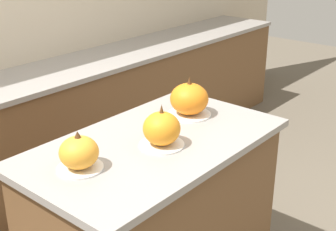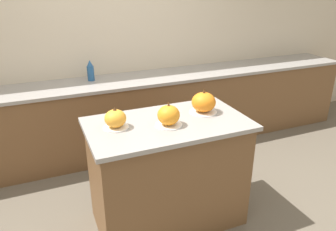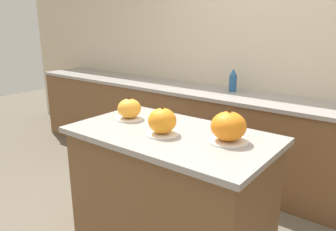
% 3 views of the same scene
% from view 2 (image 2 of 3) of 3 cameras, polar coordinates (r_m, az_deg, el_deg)
% --- Properties ---
extents(ground_plane, '(12.00, 12.00, 0.00)m').
position_cam_2_polar(ground_plane, '(3.02, -0.02, -17.41)').
color(ground_plane, '#665B4C').
extents(wall_back, '(8.00, 0.06, 2.50)m').
position_cam_2_polar(wall_back, '(3.96, -9.60, 12.32)').
color(wall_back, beige).
rests_on(wall_back, ground_plane).
extents(kitchen_island, '(1.25, 0.71, 0.93)m').
position_cam_2_polar(kitchen_island, '(2.74, -0.03, -9.96)').
color(kitchen_island, brown).
rests_on(kitchen_island, ground_plane).
extents(back_counter, '(6.00, 0.60, 0.90)m').
position_cam_2_polar(back_counter, '(3.88, -7.68, -0.15)').
color(back_counter, brown).
rests_on(back_counter, ground_plane).
extents(pumpkin_cake_left, '(0.19, 0.19, 0.17)m').
position_cam_2_polar(pumpkin_cake_left, '(2.43, -9.15, -0.62)').
color(pumpkin_cake_left, white).
rests_on(pumpkin_cake_left, kitchen_island).
extents(pumpkin_cake_center, '(0.20, 0.20, 0.20)m').
position_cam_2_polar(pumpkin_cake_center, '(2.44, 0.11, -0.05)').
color(pumpkin_cake_center, white).
rests_on(pumpkin_cake_center, kitchen_island).
extents(pumpkin_cake_right, '(0.23, 0.23, 0.21)m').
position_cam_2_polar(pumpkin_cake_right, '(2.69, 6.23, 2.23)').
color(pumpkin_cake_right, white).
rests_on(pumpkin_cake_right, kitchen_island).
extents(bottle_tall, '(0.08, 0.08, 0.23)m').
position_cam_2_polar(bottle_tall, '(3.74, -13.35, 7.57)').
color(bottle_tall, '#235184').
rests_on(bottle_tall, back_counter).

